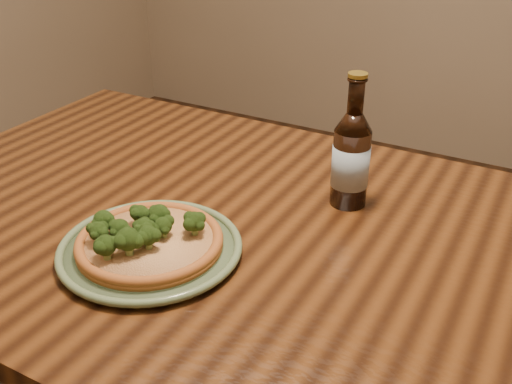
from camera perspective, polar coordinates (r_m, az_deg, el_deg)
The scene contains 4 objects.
table at distance 1.10m, azimuth 2.26°, elevation -8.18°, with size 1.60×0.90×0.75m.
plate at distance 1.01m, azimuth -10.03°, elevation -5.32°, with size 0.31×0.31×0.02m.
pizza at distance 1.00m, azimuth -10.28°, elevation -4.50°, with size 0.24×0.24×0.06m.
beer_bottle at distance 1.11m, azimuth 9.04°, elevation 3.22°, with size 0.07×0.07×0.26m.
Camera 1 is at (0.39, -0.69, 1.31)m, focal length 42.00 mm.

